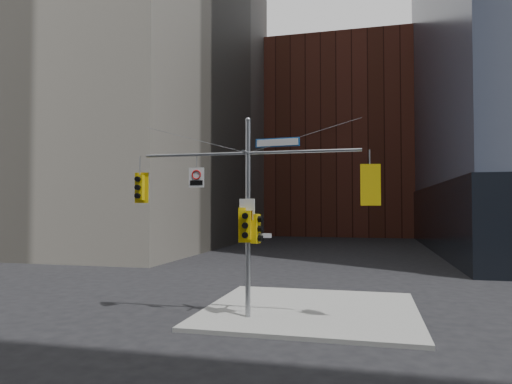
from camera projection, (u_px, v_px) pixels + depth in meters
The scene contains 13 objects.
ground at pixel (231, 337), 14.27m from camera, with size 160.00×160.00×0.00m, color black.
sidewalk_corner at pixel (311, 310), 17.67m from camera, with size 8.00×8.00×0.15m, color gray.
brick_midrise at pixel (341, 143), 70.99m from camera, with size 26.00×20.00×28.00m, color brown.
signal_assembly at pixel (248, 197), 16.35m from camera, with size 8.00×0.80×7.30m.
traffic_light_west_arm at pixel (140, 188), 17.40m from camera, with size 0.56×0.45×1.17m.
traffic_light_east_arm at pixel (370, 185), 15.34m from camera, with size 0.66×0.56×1.38m.
traffic_light_pole_side at pixel (257, 229), 16.23m from camera, with size 0.45×0.38×1.04m.
traffic_light_pole_front at pixel (246, 225), 16.06m from camera, with size 0.59×0.51×1.25m.
street_sign_blade at pixel (277, 142), 16.15m from camera, with size 1.62×0.18×0.32m.
regulatory_sign_arm at pixel (196, 177), 16.83m from camera, with size 0.59×0.07×0.73m.
regulatory_sign_pole at pixel (247, 210), 16.22m from camera, with size 0.58×0.10×0.76m.
street_blade_ew at pixel (260, 236), 16.20m from camera, with size 0.81×0.10×0.16m.
street_blade_ns at pixel (251, 240), 16.74m from camera, with size 0.04×0.77×0.15m.
Camera 1 is at (4.22, -13.80, 4.06)m, focal length 32.00 mm.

